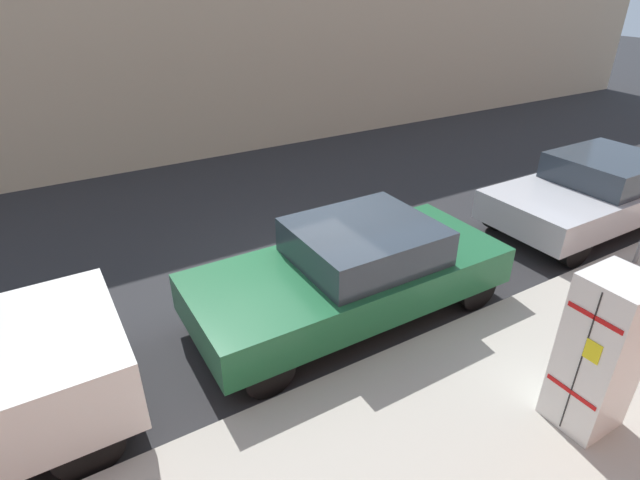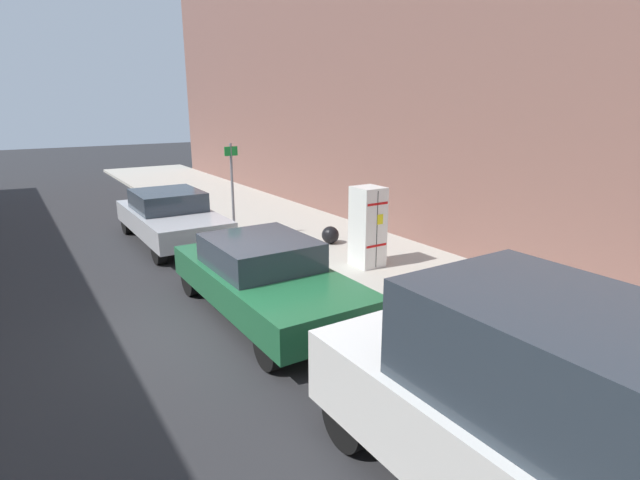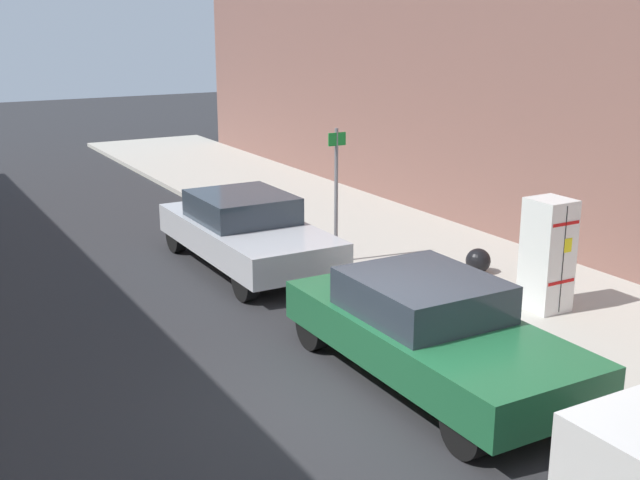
# 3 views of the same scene
# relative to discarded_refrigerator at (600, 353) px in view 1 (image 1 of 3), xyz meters

# --- Properties ---
(ground_plane) EXTENTS (80.00, 80.00, 0.00)m
(ground_plane) POSITION_rel_discarded_refrigerator_xyz_m (4.14, 0.99, -1.02)
(ground_plane) COLOR #28282B
(sidewalk_slab) EXTENTS (4.27, 44.00, 0.12)m
(sidewalk_slab) POSITION_rel_discarded_refrigerator_xyz_m (-0.18, 0.99, -0.96)
(sidewalk_slab) COLOR #B2ADA0
(sidewalk_slab) RESTS_ON ground
(building_facade_across) EXTENTS (2.08, 37.40, 6.70)m
(building_facade_across) POSITION_rel_discarded_refrigerator_xyz_m (11.83, 0.99, 2.33)
(building_facade_across) COLOR beige
(building_facade_across) RESTS_ON ground
(discarded_refrigerator) EXTENTS (0.61, 0.66, 1.79)m
(discarded_refrigerator) POSITION_rel_discarded_refrigerator_xyz_m (0.00, 0.00, 0.00)
(discarded_refrigerator) COLOR white
(discarded_refrigerator) RESTS_ON sidewalk_slab
(parked_sedan_silver) EXTENTS (1.90, 4.52, 1.39)m
(parked_sedan_silver) POSITION_rel_discarded_refrigerator_xyz_m (3.02, -4.74, -0.30)
(parked_sedan_silver) COLOR silver
(parked_sedan_silver) RESTS_ON ground
(parked_sedan_green) EXTENTS (1.90, 4.53, 1.38)m
(parked_sedan_green) POSITION_rel_discarded_refrigerator_xyz_m (3.02, 0.95, -0.31)
(parked_sedan_green) COLOR #1E6038
(parked_sedan_green) RESTS_ON ground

